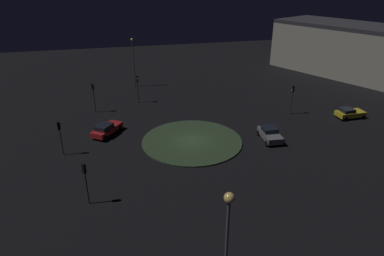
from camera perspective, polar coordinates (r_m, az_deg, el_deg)
ground_plane at (r=40.19m, az=-0.00°, el=-2.32°), size 118.00×118.00×0.00m
roundabout_island at (r=40.15m, az=-0.00°, el=-2.21°), size 11.96×11.96×0.16m
car_yellow at (r=51.29m, az=25.20°, el=2.33°), size 2.10×3.83×1.43m
car_grey at (r=41.31m, az=13.10°, el=-0.98°), size 4.12×2.36×1.58m
car_red at (r=42.90m, az=-14.35°, el=-0.16°), size 4.58×4.05×1.50m
traffic_light_southeast at (r=29.88m, az=-17.68°, el=-7.72°), size 0.38×0.39×4.02m
traffic_light_southwest at (r=49.57m, az=-16.40°, el=5.91°), size 0.39×0.38×4.35m
traffic_light_north at (r=48.93m, az=16.68°, el=5.55°), size 0.35×0.39×4.26m
traffic_light_south at (r=38.78m, az=-21.53°, el=-0.58°), size 0.30×0.36×3.98m
traffic_light_west at (r=51.95m, az=-9.24°, el=7.43°), size 0.39×0.35×4.30m
streetlamp_east at (r=19.27m, az=6.05°, el=-16.77°), size 0.60×0.60×8.04m
streetlamp_west at (r=59.38m, az=-9.96°, el=11.81°), size 0.49×0.49×8.43m
store_building at (r=72.06m, az=27.82°, el=11.24°), size 37.35×26.05×9.59m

